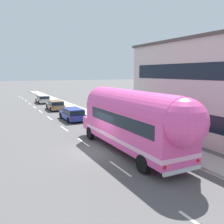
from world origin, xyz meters
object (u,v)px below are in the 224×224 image
Objects in this scene: car_lead at (73,113)px; car_second at (55,105)px; painted_bus at (134,119)px; car_third at (43,99)px.

car_second is at bearing 88.64° from car_lead.
painted_bus is at bearing -90.50° from car_second.
car_second is 1.00× the size of car_third.
painted_bus is 29.88m from car_third.
painted_bus is 2.71× the size of car_lead.
car_lead is 8.34m from car_second.
car_lead and car_second have the same top height.
car_lead and car_third have the same top height.
car_second is at bearing -90.22° from car_third.
painted_bus reaches higher than car_second.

